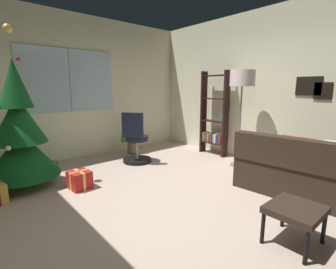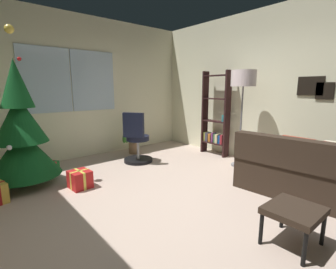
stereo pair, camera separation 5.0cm
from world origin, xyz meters
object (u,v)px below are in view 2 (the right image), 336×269
footstool (294,213)px  potted_plant (132,140)px  gift_box_green (50,166)px  holiday_tree (21,135)px  office_chair (137,143)px  gift_box_red (80,179)px  bookshelf (215,119)px  couch (327,175)px  floor_lamp (243,83)px

footstool → potted_plant: potted_plant is taller
footstool → gift_box_green: footstool is taller
holiday_tree → footstool: bearing=-63.5°
office_chair → potted_plant: 0.71m
gift_box_red → office_chair: office_chair is taller
bookshelf → holiday_tree: bearing=168.9°
gift_box_red → gift_box_green: bearing=95.6°
gift_box_green → potted_plant: (1.71, 0.00, 0.22)m
gift_box_green → bookshelf: 3.36m
office_chair → gift_box_red: bearing=-159.3°
couch → gift_box_green: bearing=125.5°
couch → holiday_tree: 4.27m
gift_box_green → floor_lamp: (2.76, -2.04, 1.44)m
potted_plant → holiday_tree: bearing=-166.5°
footstool → potted_plant: 3.74m
gift_box_green → floor_lamp: size_ratio=0.18×
holiday_tree → potted_plant: holiday_tree is taller
gift_box_green → bookshelf: bearing=-21.8°
gift_box_green → couch: bearing=-54.5°
potted_plant → bookshelf: bearing=-42.4°
floor_lamp → potted_plant: floor_lamp is taller
gift_box_red → bookshelf: bearing=-1.7°
office_chair → bookshelf: size_ratio=0.55×
gift_box_red → office_chair: size_ratio=0.32×
gift_box_green → potted_plant: potted_plant is taller
couch → bookshelf: bookshelf is taller
couch → office_chair: bearing=110.8°
footstool → couch: bearing=6.3°
gift_box_green → potted_plant: 1.73m
bookshelf → floor_lamp: bearing=-109.7°
gift_box_green → bookshelf: bookshelf is taller
holiday_tree → gift_box_red: 1.05m
gift_box_red → office_chair: (1.31, 0.49, 0.26)m
couch → potted_plant: size_ratio=2.74×
couch → floor_lamp: bearing=81.1°
footstool → gift_box_red: footstool is taller
holiday_tree → floor_lamp: (3.22, -1.52, 0.75)m
bookshelf → potted_plant: bookshelf is taller
gift_box_red → potted_plant: size_ratio=0.45×
holiday_tree → gift_box_green: bearing=48.4°
footstool → potted_plant: (0.60, 3.70, -0.02)m
couch → gift_box_green: 4.35m
couch → office_chair: (-1.10, 2.90, 0.09)m
bookshelf → gift_box_red: bearing=178.3°
potted_plant → couch: bearing=-77.2°
holiday_tree → potted_plant: (2.18, 0.53, -0.47)m
footstool → gift_box_red: (-1.01, 2.57, -0.19)m
gift_box_green → office_chair: office_chair is taller
couch → bookshelf: size_ratio=1.07×
office_chair → floor_lamp: size_ratio=0.57×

